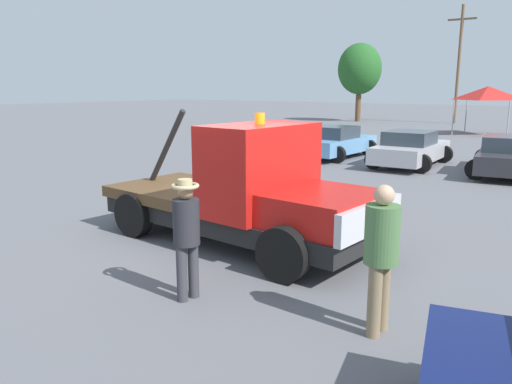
{
  "coord_description": "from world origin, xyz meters",
  "views": [
    {
      "loc": [
        5.8,
        -7.26,
        2.95
      ],
      "look_at": [
        0.5,
        0.0,
        1.05
      ],
      "focal_mm": 35.0,
      "sensor_mm": 36.0,
      "label": 1
    }
  ],
  "objects_px": {
    "person_at_hood": "(186,230)",
    "parked_car_silver": "(410,149)",
    "tow_truck": "(249,196)",
    "parked_car_charcoal": "(509,156)",
    "utility_pole": "(459,62)",
    "tree_left": "(360,69)",
    "parked_car_skyblue": "(336,142)",
    "person_near_truck": "(381,249)",
    "canopy_tent_red": "(488,93)"
  },
  "relations": [
    {
      "from": "person_at_hood",
      "to": "parked_car_silver",
      "type": "relative_size",
      "value": 0.38
    },
    {
      "from": "tow_truck",
      "to": "parked_car_silver",
      "type": "xyz_separation_m",
      "value": [
        -0.9,
        11.36,
        -0.32
      ]
    },
    {
      "from": "parked_car_charcoal",
      "to": "utility_pole",
      "type": "xyz_separation_m",
      "value": [
        -8.2,
        24.15,
        4.26
      ]
    },
    {
      "from": "parked_car_silver",
      "to": "tree_left",
      "type": "xyz_separation_m",
      "value": [
        -12.35,
        22.04,
        3.78
      ]
    },
    {
      "from": "parked_car_skyblue",
      "to": "person_near_truck",
      "type": "bearing_deg",
      "value": -149.52
    },
    {
      "from": "person_near_truck",
      "to": "parked_car_silver",
      "type": "bearing_deg",
      "value": -69.7
    },
    {
      "from": "parked_car_silver",
      "to": "utility_pole",
      "type": "height_order",
      "value": "utility_pole"
    },
    {
      "from": "person_at_hood",
      "to": "parked_car_charcoal",
      "type": "bearing_deg",
      "value": 90.74
    },
    {
      "from": "parked_car_charcoal",
      "to": "tow_truck",
      "type": "bearing_deg",
      "value": 160.17
    },
    {
      "from": "person_at_hood",
      "to": "parked_car_silver",
      "type": "bearing_deg",
      "value": 104.61
    },
    {
      "from": "parked_car_silver",
      "to": "person_near_truck",
      "type": "bearing_deg",
      "value": -164.36
    },
    {
      "from": "utility_pole",
      "to": "parked_car_charcoal",
      "type": "bearing_deg",
      "value": -71.24
    },
    {
      "from": "tow_truck",
      "to": "person_near_truck",
      "type": "xyz_separation_m",
      "value": [
        3.33,
        -1.82,
        0.1
      ]
    },
    {
      "from": "person_near_truck",
      "to": "person_at_hood",
      "type": "height_order",
      "value": "person_near_truck"
    },
    {
      "from": "parked_car_charcoal",
      "to": "canopy_tent_red",
      "type": "relative_size",
      "value": 1.57
    },
    {
      "from": "tow_truck",
      "to": "utility_pole",
      "type": "xyz_separation_m",
      "value": [
        -5.72,
        35.64,
        3.94
      ]
    },
    {
      "from": "tow_truck",
      "to": "parked_car_charcoal",
      "type": "xyz_separation_m",
      "value": [
        2.48,
        11.49,
        -0.32
      ]
    },
    {
      "from": "parked_car_silver",
      "to": "utility_pole",
      "type": "bearing_deg",
      "value": 9.08
    },
    {
      "from": "parked_car_skyblue",
      "to": "tree_left",
      "type": "relative_size",
      "value": 0.65
    },
    {
      "from": "tree_left",
      "to": "tow_truck",
      "type": "bearing_deg",
      "value": -68.36
    },
    {
      "from": "utility_pole",
      "to": "canopy_tent_red",
      "type": "bearing_deg",
      "value": -64.86
    },
    {
      "from": "person_near_truck",
      "to": "parked_car_charcoal",
      "type": "height_order",
      "value": "person_near_truck"
    },
    {
      "from": "person_at_hood",
      "to": "parked_car_skyblue",
      "type": "bearing_deg",
      "value": 117.17
    },
    {
      "from": "person_at_hood",
      "to": "parked_car_skyblue",
      "type": "height_order",
      "value": "person_at_hood"
    },
    {
      "from": "tow_truck",
      "to": "parked_car_silver",
      "type": "height_order",
      "value": "tow_truck"
    },
    {
      "from": "parked_car_skyblue",
      "to": "parked_car_silver",
      "type": "bearing_deg",
      "value": -95.65
    },
    {
      "from": "person_near_truck",
      "to": "utility_pole",
      "type": "relative_size",
      "value": 0.2
    },
    {
      "from": "person_near_truck",
      "to": "tree_left",
      "type": "xyz_separation_m",
      "value": [
        -16.58,
        35.22,
        3.36
      ]
    },
    {
      "from": "tow_truck",
      "to": "parked_car_skyblue",
      "type": "distance_m",
      "value": 12.52
    },
    {
      "from": "parked_car_silver",
      "to": "tree_left",
      "type": "distance_m",
      "value": 25.55
    },
    {
      "from": "person_at_hood",
      "to": "canopy_tent_red",
      "type": "xyz_separation_m",
      "value": [
        -2.26,
        29.08,
        1.55
      ]
    },
    {
      "from": "canopy_tent_red",
      "to": "utility_pole",
      "type": "height_order",
      "value": "utility_pole"
    },
    {
      "from": "tow_truck",
      "to": "canopy_tent_red",
      "type": "xyz_separation_m",
      "value": [
        -1.49,
        26.63,
        1.6
      ]
    },
    {
      "from": "person_at_hood",
      "to": "person_near_truck",
      "type": "bearing_deg",
      "value": 21.64
    },
    {
      "from": "parked_car_skyblue",
      "to": "tree_left",
      "type": "xyz_separation_m",
      "value": [
        -9.0,
        21.63,
        3.78
      ]
    },
    {
      "from": "tow_truck",
      "to": "tree_left",
      "type": "relative_size",
      "value": 0.88
    },
    {
      "from": "parked_car_charcoal",
      "to": "canopy_tent_red",
      "type": "xyz_separation_m",
      "value": [
        -3.97,
        15.13,
        1.92
      ]
    },
    {
      "from": "canopy_tent_red",
      "to": "parked_car_charcoal",
      "type": "bearing_deg",
      "value": -75.3
    },
    {
      "from": "person_near_truck",
      "to": "parked_car_skyblue",
      "type": "xyz_separation_m",
      "value": [
        -7.59,
        13.59,
        -0.42
      ]
    },
    {
      "from": "parked_car_skyblue",
      "to": "utility_pole",
      "type": "bearing_deg",
      "value": 4.84
    },
    {
      "from": "person_at_hood",
      "to": "parked_car_charcoal",
      "type": "distance_m",
      "value": 14.06
    },
    {
      "from": "canopy_tent_red",
      "to": "utility_pole",
      "type": "bearing_deg",
      "value": 115.14
    },
    {
      "from": "tree_left",
      "to": "canopy_tent_red",
      "type": "bearing_deg",
      "value": -29.94
    },
    {
      "from": "canopy_tent_red",
      "to": "tree_left",
      "type": "xyz_separation_m",
      "value": [
        -11.76,
        6.77,
        1.86
      ]
    },
    {
      "from": "tow_truck",
      "to": "utility_pole",
      "type": "height_order",
      "value": "utility_pole"
    },
    {
      "from": "parked_car_charcoal",
      "to": "person_at_hood",
      "type": "bearing_deg",
      "value": 165.35
    },
    {
      "from": "tow_truck",
      "to": "canopy_tent_red",
      "type": "height_order",
      "value": "canopy_tent_red"
    },
    {
      "from": "tow_truck",
      "to": "parked_car_silver",
      "type": "distance_m",
      "value": 11.4
    },
    {
      "from": "parked_car_silver",
      "to": "canopy_tent_red",
      "type": "bearing_deg",
      "value": 0.07
    },
    {
      "from": "person_at_hood",
      "to": "utility_pole",
      "type": "relative_size",
      "value": 0.19
    }
  ]
}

